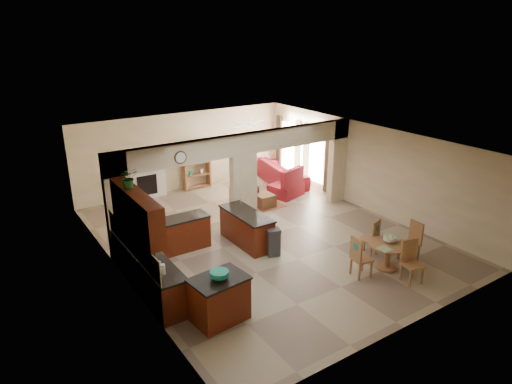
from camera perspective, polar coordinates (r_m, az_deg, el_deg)
floor at (r=13.05m, az=0.81°, el=-5.59°), size 10.00×10.00×0.00m
ceiling at (r=12.11m, az=0.88°, el=6.45°), size 10.00×10.00×0.00m
wall_back at (r=16.69m, az=-8.92°, el=5.05°), size 8.00×0.00×8.00m
wall_front at (r=9.19m, az=18.93°, el=-8.65°), size 8.00×0.00×8.00m
wall_left at (r=10.92m, az=-16.80°, el=-3.74°), size 0.00×10.00×10.00m
wall_right at (r=15.03m, az=13.56°, el=3.05°), size 0.00×10.00×10.00m
partition_left_pier at (r=11.89m, az=-16.89°, el=-1.79°), size 0.60×0.25×2.80m
partition_center_pier at (r=13.40m, az=-1.57°, el=0.20°), size 0.80×0.25×2.20m
partition_right_pier at (r=15.49m, az=10.12°, el=3.81°), size 0.60×0.25×2.80m
partition_header at (r=12.99m, az=-1.63°, el=6.02°), size 8.00×0.25×0.60m
kitchen_counter at (r=11.30m, az=-12.35°, el=-7.74°), size 2.52×3.29×1.48m
upper_cabinets at (r=10.06m, az=-14.74°, el=-2.38°), size 0.35×2.40×0.90m
peninsula at (r=12.47m, az=-1.17°, el=-4.54°), size 0.70×1.85×0.91m
wall_clock at (r=11.97m, az=-9.41°, el=4.29°), size 0.34×0.03×0.34m
rug at (r=15.26m, az=0.09°, el=-1.66°), size 1.60×1.30×0.01m
fireplace at (r=16.19m, az=-13.65°, el=1.35°), size 1.60×0.35×1.20m
shelving_unit at (r=16.81m, az=-7.49°, el=3.46°), size 1.00×0.32×1.80m
window_a at (r=16.64m, az=7.70°, el=4.35°), size 0.02×0.90×1.90m
window_b at (r=17.90m, az=4.13°, el=5.60°), size 0.02×0.90×1.90m
glazed_door at (r=17.30m, az=5.83°, el=4.52°), size 0.02×0.70×2.10m
drape_a_left at (r=16.18m, az=8.98°, el=3.84°), size 0.10×0.28×2.30m
drape_a_right at (r=17.05m, az=6.28°, el=4.80°), size 0.10×0.28×2.30m
drape_b_left at (r=17.42m, az=5.23°, el=5.17°), size 0.10×0.28×2.30m
drape_b_right at (r=18.34m, az=2.88°, el=5.98°), size 0.10×0.28×2.30m
ceiling_fan at (r=15.41m, az=-0.84°, el=8.48°), size 1.00×1.00×0.10m
kitchen_island at (r=9.44m, az=-4.60°, el=-13.18°), size 1.18×0.90×0.96m
teal_bowl at (r=9.11m, az=-4.60°, el=-10.33°), size 0.38×0.38×0.18m
trash_can at (r=11.90m, az=2.17°, el=-6.41°), size 0.39×0.36×0.69m
dining_table at (r=11.68m, az=16.19°, el=-7.15°), size 0.99×0.99×0.68m
fruit_bowl at (r=11.64m, az=16.35°, el=-5.65°), size 0.31×0.31×0.17m
sofa at (r=17.41m, az=3.15°, el=2.47°), size 2.89×1.57×0.80m
chaise at (r=16.11m, az=3.76°, el=0.29°), size 1.28×1.15×0.43m
armchair at (r=15.23m, az=-1.49°, el=-0.37°), size 0.88×0.90×0.68m
ottoman at (r=15.11m, az=1.08°, el=-1.06°), size 0.57×0.57×0.42m
plant at (r=10.13m, az=-15.69°, el=1.75°), size 0.42×0.37×0.45m
chair_north at (r=12.14m, az=14.27°, el=-5.41°), size 0.53×0.53×1.02m
chair_east at (r=12.26m, az=18.95°, el=-5.65°), size 0.45×0.45×1.02m
chair_south at (r=11.27m, az=18.81°, el=-7.97°), size 0.51×0.51×1.02m
chair_west at (r=11.10m, az=12.77°, el=-7.78°), size 0.48×0.48×1.02m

